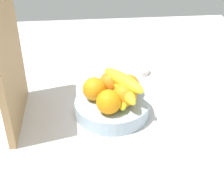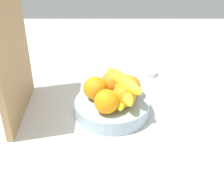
% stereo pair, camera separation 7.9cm
% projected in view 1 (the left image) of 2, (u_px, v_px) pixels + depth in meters
% --- Properties ---
extents(ground_plane, '(1.80, 1.40, 0.03)m').
position_uv_depth(ground_plane, '(116.00, 122.00, 0.94)').
color(ground_plane, silver).
extents(fruit_bowl, '(0.22, 0.22, 0.05)m').
position_uv_depth(fruit_bowl, '(112.00, 107.00, 0.94)').
color(fruit_bowl, '#ABC4D8').
rests_on(fruit_bowl, ground_plane).
extents(orange_front_left, '(0.07, 0.07, 0.07)m').
position_uv_depth(orange_front_left, '(94.00, 89.00, 0.92)').
color(orange_front_left, orange).
rests_on(orange_front_left, fruit_bowl).
extents(orange_front_right, '(0.07, 0.07, 0.07)m').
position_uv_depth(orange_front_right, '(109.00, 102.00, 0.86)').
color(orange_front_right, orange).
rests_on(orange_front_right, fruit_bowl).
extents(orange_center, '(0.07, 0.07, 0.07)m').
position_uv_depth(orange_center, '(125.00, 95.00, 0.89)').
color(orange_center, orange).
rests_on(orange_center, fruit_bowl).
extents(orange_back_left, '(0.07, 0.07, 0.07)m').
position_uv_depth(orange_back_left, '(128.00, 86.00, 0.93)').
color(orange_back_left, orange).
rests_on(orange_back_left, fruit_bowl).
extents(orange_back_right, '(0.07, 0.07, 0.07)m').
position_uv_depth(orange_back_right, '(111.00, 83.00, 0.95)').
color(orange_back_right, orange).
rests_on(orange_back_right, fruit_bowl).
extents(banana_bunch, '(0.18, 0.13, 0.08)m').
position_uv_depth(banana_bunch, '(123.00, 88.00, 0.91)').
color(banana_bunch, yellow).
rests_on(banana_bunch, fruit_bowl).
extents(cutting_board, '(0.28, 0.02, 0.36)m').
position_uv_depth(cutting_board, '(10.00, 64.00, 0.84)').
color(cutting_board, tan).
rests_on(cutting_board, ground_plane).
extents(jar_lid, '(0.07, 0.07, 0.02)m').
position_uv_depth(jar_lid, '(140.00, 71.00, 1.16)').
color(jar_lid, white).
rests_on(jar_lid, ground_plane).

